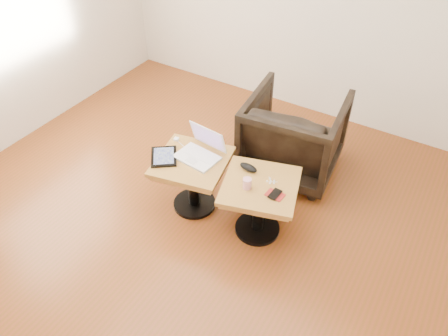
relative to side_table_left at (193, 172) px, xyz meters
The scene contains 11 objects.
room_shell 1.00m from the side_table_left, 65.53° to the right, with size 4.52×4.52×2.71m.
side_table_left is the anchor object (origin of this frame).
side_table_right 0.62m from the side_table_left, ahead, with size 0.71×0.71×0.52m.
laptop 0.20m from the side_table_left, 71.21° to the left, with size 0.37×0.34×0.24m.
tablet 0.27m from the side_table_left, 156.51° to the right, with size 0.32×0.33×0.02m.
charging_adapter 0.34m from the side_table_left, 150.40° to the left, with size 0.04×0.04×0.02m, color white.
glasses_case 0.50m from the side_table_left, 16.16° to the left, with size 0.16×0.07×0.05m, color black.
striped_cup 0.57m from the side_table_left, ahead, with size 0.07×0.07×0.09m, color #D84C71.
earbuds_tangle 0.69m from the side_table_left, ahead, with size 0.08×0.07×0.02m.
phone_on_sleeve 0.78m from the side_table_left, ahead, with size 0.14×0.12×0.02m.
armchair 1.05m from the side_table_left, 61.04° to the left, with size 0.84×0.86×0.78m, color black.
Camera 1 is at (1.54, -1.95, 2.79)m, focal length 35.00 mm.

